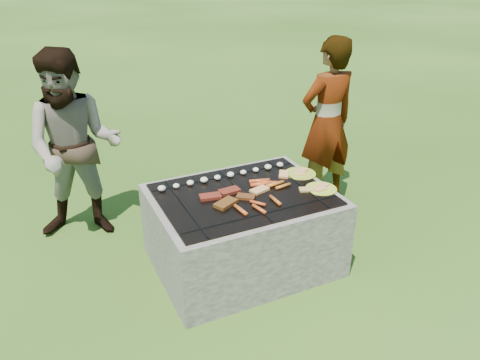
# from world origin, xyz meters

# --- Properties ---
(lawn) EXTENTS (60.00, 60.00, 0.00)m
(lawn) POSITION_xyz_m (0.00, 0.00, 0.00)
(lawn) COLOR #254611
(lawn) RESTS_ON ground
(fire_pit) EXTENTS (1.30, 1.00, 0.62)m
(fire_pit) POSITION_xyz_m (0.00, 0.00, 0.28)
(fire_pit) COLOR #A19B8F
(fire_pit) RESTS_ON ground
(mushrooms) EXTENTS (1.06, 0.06, 0.04)m
(mushrooms) POSITION_xyz_m (-0.03, 0.30, 0.63)
(mushrooms) COLOR beige
(mushrooms) RESTS_ON fire_pit
(pork_slabs) EXTENTS (0.39, 0.29, 0.02)m
(pork_slabs) POSITION_xyz_m (-0.14, -0.02, 0.62)
(pork_slabs) COLOR #9D311C
(pork_slabs) RESTS_ON fire_pit
(sausages) EXTENTS (0.53, 0.48, 0.03)m
(sausages) POSITION_xyz_m (0.15, -0.05, 0.63)
(sausages) COLOR orange
(sausages) RESTS_ON fire_pit
(bread_on_grate) EXTENTS (0.46, 0.42, 0.02)m
(bread_on_grate) POSITION_xyz_m (0.30, 0.01, 0.62)
(bread_on_grate) COLOR #E4C074
(bread_on_grate) RESTS_ON fire_pit
(plate_far) EXTENTS (0.31, 0.31, 0.03)m
(plate_far) POSITION_xyz_m (0.56, 0.11, 0.61)
(plate_far) COLOR gold
(plate_far) RESTS_ON fire_pit
(plate_near) EXTENTS (0.28, 0.28, 0.03)m
(plate_near) POSITION_xyz_m (0.56, -0.18, 0.61)
(plate_near) COLOR yellow
(plate_near) RESTS_ON fire_pit
(cook) EXTENTS (0.59, 0.41, 1.57)m
(cook) POSITION_xyz_m (1.16, 0.62, 0.78)
(cook) COLOR gray
(cook) RESTS_ON ground
(bystander) EXTENTS (0.92, 0.82, 1.57)m
(bystander) POSITION_xyz_m (-1.02, 0.99, 0.79)
(bystander) COLOR gray
(bystander) RESTS_ON ground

